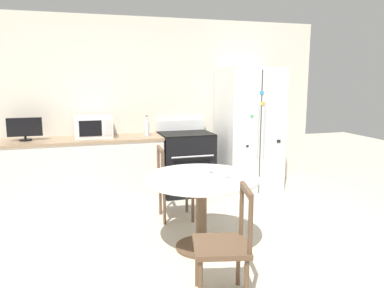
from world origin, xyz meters
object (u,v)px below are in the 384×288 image
microwave (93,127)px  candle_glass (200,176)px  counter_bottle (147,128)px  dining_chair_far (174,184)px  refrigerator (249,130)px  dining_chair_near (225,245)px  countertop_tv (25,128)px  oven_range (186,162)px

microwave → candle_glass: (0.90, -2.03, -0.26)m
counter_bottle → dining_chair_far: bearing=-81.4°
refrigerator → dining_chair_near: 3.09m
dining_chair_near → countertop_tv: bearing=45.4°
dining_chair_near → dining_chair_far: size_ratio=1.00×
refrigerator → dining_chair_near: refrigerator is taller
counter_bottle → candle_glass: (0.17, -1.93, -0.22)m
oven_range → dining_chair_far: oven_range is taller
refrigerator → countertop_tv: bearing=177.9°
microwave → counter_bottle: (0.73, -0.09, -0.04)m
refrigerator → microwave: size_ratio=3.70×
countertop_tv → candle_glass: (1.78, -2.00, -0.28)m
counter_bottle → dining_chair_near: (0.11, -2.72, -0.58)m
microwave → dining_chair_far: (0.88, -1.05, -0.62)m
counter_bottle → dining_chair_far: (0.15, -0.96, -0.58)m
counter_bottle → dining_chair_near: size_ratio=0.33×
dining_chair_far → refrigerator: bearing=126.4°
candle_glass → refrigerator: bearing=53.2°
counter_bottle → oven_range: bearing=1.5°
countertop_tv → candle_glass: countertop_tv is taller
countertop_tv → candle_glass: bearing=-48.3°
microwave → dining_chair_near: bearing=-73.3°
microwave → candle_glass: bearing=-66.0°
oven_range → microwave: bearing=176.8°
oven_range → counter_bottle: (-0.58, -0.02, 0.54)m
microwave → dining_chair_near: 3.00m
refrigerator → microwave: refrigerator is taller
microwave → candle_glass: 2.23m
countertop_tv → dining_chair_far: (1.76, -1.02, -0.63)m
microwave → countertop_tv: bearing=-178.1°
refrigerator → oven_range: size_ratio=1.73×
microwave → counter_bottle: size_ratio=1.72×
candle_glass → dining_chair_near: bearing=-94.2°
dining_chair_near → candle_glass: size_ratio=10.95×
oven_range → countertop_tv: bearing=178.8°
dining_chair_near → candle_glass: bearing=9.5°
microwave → countertop_tv: size_ratio=1.16×
counter_bottle → candle_glass: bearing=-85.1°
countertop_tv → counter_bottle: (1.61, -0.06, -0.06)m
candle_glass → countertop_tv: bearing=131.7°
oven_range → dining_chair_far: (-0.44, -0.98, -0.03)m
refrigerator → candle_glass: size_ratio=22.75×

